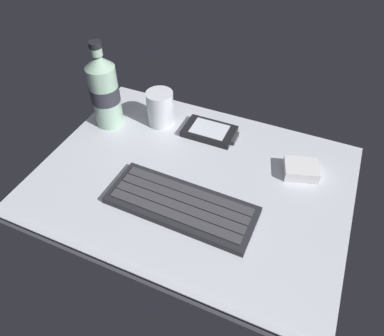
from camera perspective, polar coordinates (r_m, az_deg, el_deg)
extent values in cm
cube|color=silver|center=(75.59, 0.00, -2.13)|extent=(64.00, 48.00, 2.00)
cube|color=silver|center=(62.57, -8.93, -15.85)|extent=(64.00, 1.20, 0.80)
cube|color=#232328|center=(69.25, -1.72, -5.94)|extent=(29.25, 11.67, 1.40)
cube|color=#3D3D42|center=(70.49, -0.56, -3.61)|extent=(26.72, 2.62, 0.30)
cube|color=#3D3D42|center=(69.21, -1.34, -4.85)|extent=(26.72, 2.62, 0.30)
cube|color=#3D3D42|center=(67.98, -2.15, -6.15)|extent=(26.72, 2.62, 0.30)
cube|color=#3D3D42|center=(66.80, -2.99, -7.48)|extent=(26.72, 2.62, 0.30)
cube|color=black|center=(85.06, 2.77, 5.87)|extent=(12.04, 7.66, 1.40)
cube|color=silver|center=(84.58, 2.79, 6.26)|extent=(8.43, 5.97, 0.10)
cube|color=#333338|center=(83.58, 6.86, 4.71)|extent=(0.82, 3.80, 1.12)
cylinder|color=silver|center=(86.54, -5.08, 9.49)|extent=(6.40, 6.40, 8.50)
cylinder|color=yellow|center=(87.12, -5.04, 8.96)|extent=(5.50, 5.50, 6.12)
cylinder|color=#9EC1A8|center=(86.80, -13.62, 11.05)|extent=(6.60, 6.60, 15.00)
cone|color=#9EC1A8|center=(82.30, -14.71, 16.15)|extent=(6.60, 6.60, 2.80)
cylinder|color=#9EC1A8|center=(81.25, -15.01, 17.55)|extent=(2.51, 2.51, 1.80)
cylinder|color=black|center=(80.60, -15.22, 18.49)|extent=(2.77, 2.77, 1.20)
cylinder|color=#2D2D38|center=(86.39, -13.71, 11.45)|extent=(6.73, 6.73, 3.80)
cube|color=white|center=(78.31, 16.99, -0.24)|extent=(8.31, 7.36, 2.40)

